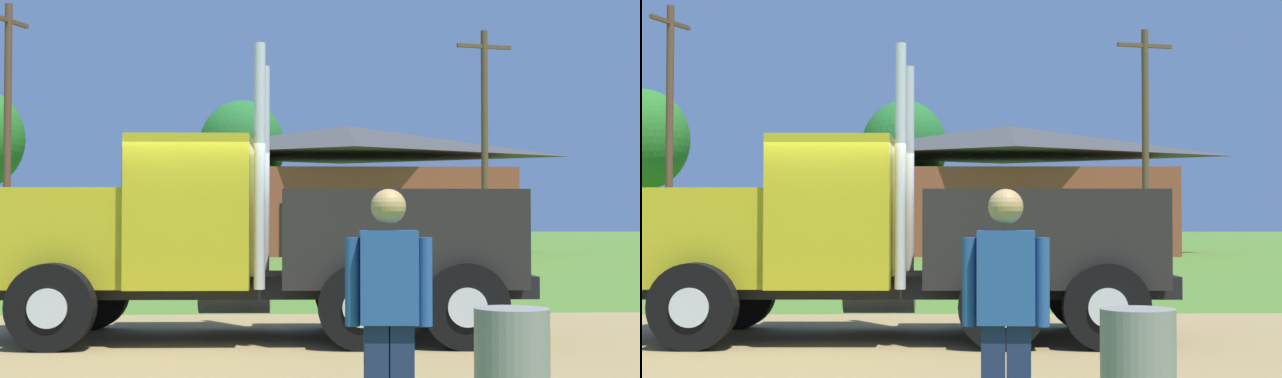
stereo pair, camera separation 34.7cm
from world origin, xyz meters
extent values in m
plane|color=#4A7326|center=(0.00, 0.00, 0.00)|extent=(200.00, 200.00, 0.00)
cube|color=olive|center=(0.00, 0.00, 0.00)|extent=(120.00, 6.63, 0.01)
cube|color=black|center=(0.55, 0.17, 0.71)|extent=(7.01, 1.68, 0.28)
cube|color=gold|center=(-2.01, 0.23, 1.34)|extent=(1.91, 2.01, 1.24)
cube|color=gold|center=(-0.32, 0.19, 1.66)|extent=(1.57, 2.28, 1.90)
cube|color=#2D3D4C|center=(-1.10, 0.21, 2.04)|extent=(0.09, 1.87, 0.83)
cylinder|color=silver|center=(0.53, -0.72, 2.23)|extent=(0.14, 0.14, 3.02)
cylinder|color=silver|center=(0.58, 1.05, 2.23)|extent=(0.14, 0.14, 3.02)
cylinder|color=silver|center=(0.16, 1.16, 0.50)|extent=(1.01, 0.55, 0.52)
cube|color=black|center=(2.34, 0.12, 1.33)|extent=(3.06, 2.32, 1.22)
cylinder|color=black|center=(-1.94, -0.88, 0.52)|extent=(1.06, 0.33, 1.05)
cylinder|color=silver|center=(-1.95, -1.04, 0.52)|extent=(0.47, 0.05, 0.47)
cylinder|color=black|center=(-1.88, 1.35, 0.52)|extent=(1.06, 0.33, 1.05)
cylinder|color=silver|center=(-1.88, 1.51, 0.52)|extent=(0.47, 0.05, 0.47)
cylinder|color=black|center=(3.01, -1.02, 0.52)|extent=(1.06, 0.33, 1.05)
cylinder|color=silver|center=(3.00, -1.18, 0.52)|extent=(0.47, 0.05, 0.47)
cylinder|color=black|center=(3.07, 1.22, 0.52)|extent=(1.06, 0.33, 1.05)
cylinder|color=silver|center=(3.07, 1.38, 0.52)|extent=(0.47, 0.05, 0.47)
cylinder|color=black|center=(1.76, -0.98, 0.52)|extent=(1.06, 0.33, 1.05)
cylinder|color=silver|center=(1.75, -1.14, 0.52)|extent=(0.47, 0.05, 0.47)
cylinder|color=black|center=(1.82, 1.25, 0.52)|extent=(1.06, 0.33, 1.05)
cylinder|color=silver|center=(1.82, 1.41, 0.52)|extent=(0.47, 0.05, 0.47)
cube|color=#264C8C|center=(1.46, -5.99, 1.19)|extent=(0.40, 0.28, 0.62)
sphere|color=tan|center=(1.46, -5.99, 1.66)|extent=(0.24, 0.24, 0.24)
cylinder|color=#264C8C|center=(1.22, -5.97, 1.16)|extent=(0.10, 0.10, 0.59)
cylinder|color=#264C8C|center=(1.70, -6.01, 1.16)|extent=(0.10, 0.10, 0.59)
cylinder|color=gray|center=(2.58, -4.89, 0.44)|extent=(0.59, 0.59, 0.87)
cube|color=brown|center=(4.08, 30.25, 1.86)|extent=(14.01, 8.30, 3.72)
pyramid|color=#3B3B3B|center=(4.08, 30.25, 5.10)|extent=(14.71, 8.71, 1.38)
cube|color=black|center=(1.91, 26.27, 1.10)|extent=(1.80, 0.10, 2.20)
cylinder|color=brown|center=(-8.58, 21.14, 4.57)|extent=(0.26, 0.26, 9.14)
cube|color=brown|center=(-8.58, 21.14, 8.54)|extent=(0.89, 2.11, 0.14)
cylinder|color=brown|center=(8.72, 22.86, 4.35)|extent=(0.26, 0.26, 8.70)
cube|color=brown|center=(8.72, 22.86, 8.10)|extent=(2.18, 0.62, 0.14)
cylinder|color=#513823|center=(-14.77, 37.73, 1.90)|extent=(0.44, 0.44, 3.80)
ellipsoid|color=#286E23|center=(-14.77, 37.73, 5.76)|extent=(4.89, 4.89, 5.37)
cylinder|color=#513823|center=(-0.84, 35.46, 1.73)|extent=(0.44, 0.44, 3.45)
ellipsoid|color=#216527|center=(-0.84, 35.46, 5.19)|extent=(4.35, 4.35, 4.78)
camera|label=1|loc=(0.68, -12.24, 1.58)|focal=52.85mm
camera|label=2|loc=(1.03, -12.26, 1.58)|focal=52.85mm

